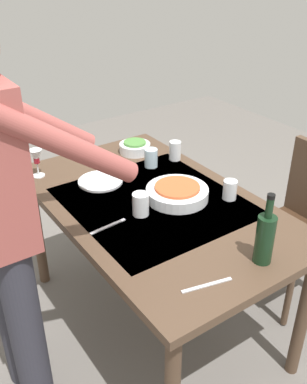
{
  "coord_description": "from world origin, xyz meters",
  "views": [
    {
      "loc": [
        -1.48,
        1.02,
        1.85
      ],
      "look_at": [
        0.0,
        0.0,
        0.83
      ],
      "focal_mm": 41.12,
      "sensor_mm": 36.0,
      "label": 1
    }
  ],
  "objects": [
    {
      "name": "water_cup_near_left",
      "position": [
        -0.19,
        -0.31,
        0.82
      ],
      "size": [
        0.07,
        0.07,
        0.1
      ],
      "primitive_type": "cylinder",
      "color": "silver",
      "rests_on": "dining_table"
    },
    {
      "name": "wine_bottle",
      "position": [
        -0.61,
        -0.09,
        0.89
      ],
      "size": [
        0.07,
        0.07,
        0.3
      ],
      "color": "black",
      "rests_on": "dining_table"
    },
    {
      "name": "wine_glass_left",
      "position": [
        0.56,
        0.35,
        0.88
      ],
      "size": [
        0.07,
        0.07,
        0.15
      ],
      "color": "white",
      "rests_on": "dining_table"
    },
    {
      "name": "table_fork",
      "position": [
        -0.07,
        0.29,
        0.78
      ],
      "size": [
        0.03,
        0.18,
        0.0
      ],
      "primitive_type": "cube",
      "rotation": [
        0.0,
        0.0,
        0.08
      ],
      "color": "silver",
      "rests_on": "dining_table"
    },
    {
      "name": "water_cup_near_right",
      "position": [
        0.31,
        -0.36,
        0.83
      ],
      "size": [
        0.07,
        0.07,
        0.11
      ],
      "primitive_type": "cylinder",
      "color": "silver",
      "rests_on": "dining_table"
    },
    {
      "name": "dining_table",
      "position": [
        0.0,
        0.0,
        0.69
      ],
      "size": [
        1.47,
        0.89,
        0.78
      ],
      "color": "#4C3828",
      "rests_on": "ground_plane"
    },
    {
      "name": "table_knife",
      "position": [
        -0.6,
        0.18,
        0.78
      ],
      "size": [
        0.06,
        0.2,
        0.0
      ],
      "primitive_type": "cube",
      "rotation": [
        0.0,
        0.0,
        -0.23
      ],
      "color": "silver",
      "rests_on": "dining_table"
    },
    {
      "name": "person_server",
      "position": [
        -0.04,
        0.7,
        0.96
      ],
      "size": [
        0.42,
        0.61,
        1.69
      ],
      "color": "#2D2D38",
      "rests_on": "ground_plane"
    },
    {
      "name": "dinner_plate_near",
      "position": [
        0.31,
        0.12,
        0.78
      ],
      "size": [
        0.23,
        0.23,
        0.01
      ],
      "primitive_type": "cylinder",
      "color": "silver",
      "rests_on": "dining_table"
    },
    {
      "name": "water_cup_far_left",
      "position": [
        -0.06,
        0.11,
        0.83
      ],
      "size": [
        0.08,
        0.08,
        0.11
      ],
      "primitive_type": "cylinder",
      "color": "silver",
      "rests_on": "dining_table"
    },
    {
      "name": "water_cup_far_right",
      "position": [
        0.32,
        -0.2,
        0.83
      ],
      "size": [
        0.07,
        0.07,
        0.1
      ],
      "primitive_type": "cylinder",
      "color": "silver",
      "rests_on": "dining_table"
    },
    {
      "name": "side_bowl_salad",
      "position": [
        0.53,
        -0.23,
        0.81
      ],
      "size": [
        0.18,
        0.18,
        0.07
      ],
      "color": "silver",
      "rests_on": "dining_table"
    },
    {
      "name": "serving_bowl_pasta",
      "position": [
        -0.04,
        -0.11,
        0.81
      ],
      "size": [
        0.3,
        0.3,
        0.07
      ],
      "color": "silver",
      "rests_on": "dining_table"
    },
    {
      "name": "ground_plane",
      "position": [
        0.0,
        0.0,
        0.0
      ],
      "size": [
        6.0,
        6.0,
        0.0
      ],
      "primitive_type": "plane",
      "color": "#66605B"
    },
    {
      "name": "chair_near",
      "position": [
        -0.27,
        -0.83,
        0.53
      ],
      "size": [
        0.4,
        0.4,
        0.91
      ],
      "color": "#352114",
      "rests_on": "ground_plane"
    }
  ]
}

